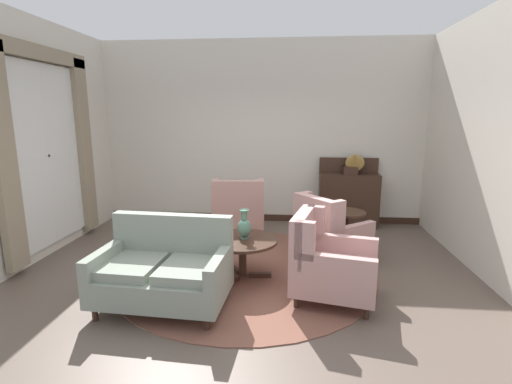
# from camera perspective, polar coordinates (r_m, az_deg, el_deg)

# --- Properties ---
(ground) EXTENTS (8.37, 8.37, 0.00)m
(ground) POSITION_cam_1_polar(r_m,az_deg,el_deg) (4.81, -1.92, -13.28)
(ground) COLOR brown
(wall_back) EXTENTS (6.14, 0.08, 3.33)m
(wall_back) POSITION_cam_1_polar(r_m,az_deg,el_deg) (7.15, 0.84, 8.81)
(wall_back) COLOR silver
(wall_back) RESTS_ON ground
(wall_left) EXTENTS (0.08, 3.92, 3.33)m
(wall_left) POSITION_cam_1_polar(r_m,az_deg,el_deg) (6.27, -29.36, 6.91)
(wall_left) COLOR silver
(wall_left) RESTS_ON ground
(wall_right) EXTENTS (0.08, 3.92, 3.33)m
(wall_right) POSITION_cam_1_polar(r_m,az_deg,el_deg) (5.71, 30.68, 6.44)
(wall_right) COLOR silver
(wall_right) RESTS_ON ground
(baseboard_back) EXTENTS (5.98, 0.03, 0.12)m
(baseboard_back) POSITION_cam_1_polar(r_m,az_deg,el_deg) (7.35, 0.77, -3.82)
(baseboard_back) COLOR #382319
(baseboard_back) RESTS_ON ground
(area_rug) EXTENTS (3.32, 3.32, 0.01)m
(area_rug) POSITION_cam_1_polar(r_m,az_deg,el_deg) (5.08, -1.48, -11.80)
(area_rug) COLOR brown
(area_rug) RESTS_ON ground
(window_with_curtains) EXTENTS (0.12, 2.11, 2.83)m
(window_with_curtains) POSITION_cam_1_polar(r_m,az_deg,el_deg) (6.20, -28.70, 6.27)
(window_with_curtains) COLOR silver
(coffee_table) EXTENTS (0.87, 0.87, 0.51)m
(coffee_table) POSITION_cam_1_polar(r_m,az_deg,el_deg) (4.74, -2.06, -8.14)
(coffee_table) COLOR #382319
(coffee_table) RESTS_ON ground
(porcelain_vase) EXTENTS (0.17, 0.17, 0.37)m
(porcelain_vase) POSITION_cam_1_polar(r_m,az_deg,el_deg) (4.69, -1.73, -5.19)
(porcelain_vase) COLOR #4C7A66
(porcelain_vase) RESTS_ON coffee_table
(settee) EXTENTS (1.40, 0.93, 0.94)m
(settee) POSITION_cam_1_polar(r_m,az_deg,el_deg) (4.23, -13.61, -11.41)
(settee) COLOR gray
(settee) RESTS_ON ground
(armchair_foreground_right) EXTENTS (0.86, 0.92, 1.04)m
(armchair_foreground_right) POSITION_cam_1_polar(r_m,az_deg,el_deg) (6.09, -2.58, -3.47)
(armchair_foreground_right) COLOR tan
(armchair_foreground_right) RESTS_ON ground
(armchair_back_corner) EXTENTS (1.11, 1.09, 0.97)m
(armchair_back_corner) POSITION_cam_1_polar(r_m,az_deg,el_deg) (5.28, 10.85, -6.27)
(armchair_back_corner) COLOR tan
(armchair_back_corner) RESTS_ON ground
(armchair_near_window) EXTENTS (1.02, 0.94, 0.97)m
(armchair_near_window) POSITION_cam_1_polar(r_m,az_deg,el_deg) (4.31, 10.76, -10.50)
(armchair_near_window) COLOR tan
(armchair_near_window) RESTS_ON ground
(side_table) EXTENTS (0.53, 0.53, 0.68)m
(side_table) POSITION_cam_1_polar(r_m,az_deg,el_deg) (5.55, 13.31, -5.54)
(side_table) COLOR #382319
(side_table) RESTS_ON ground
(sideboard) EXTENTS (1.05, 0.36, 1.24)m
(sideboard) POSITION_cam_1_polar(r_m,az_deg,el_deg) (7.06, 13.67, -0.70)
(sideboard) COLOR #382319
(sideboard) RESTS_ON ground
(gramophone) EXTENTS (0.41, 0.49, 0.51)m
(gramophone) POSITION_cam_1_polar(r_m,az_deg,el_deg) (6.87, 14.44, 4.52)
(gramophone) COLOR #382319
(gramophone) RESTS_ON sideboard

